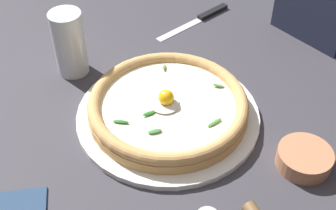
{
  "coord_description": "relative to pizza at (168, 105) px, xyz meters",
  "views": [
    {
      "loc": [
        -0.58,
        0.26,
        0.6
      ],
      "look_at": [
        -0.04,
        -0.02,
        0.03
      ],
      "focal_mm": 47.89,
      "sensor_mm": 36.0,
      "label": 1
    }
  ],
  "objects": [
    {
      "name": "drinking_glass",
      "position": [
        0.22,
        0.11,
        0.03
      ],
      "size": [
        0.07,
        0.07,
        0.14
      ],
      "color": "silver",
      "rests_on": "ground"
    },
    {
      "name": "side_bowl",
      "position": [
        -0.21,
        -0.15,
        -0.02
      ],
      "size": [
        0.09,
        0.09,
        0.03
      ],
      "primitive_type": "cylinder",
      "color": "#B97954",
      "rests_on": "ground"
    },
    {
      "name": "table_knife",
      "position": [
        0.27,
        -0.24,
        -0.03
      ],
      "size": [
        0.07,
        0.22,
        0.01
      ],
      "color": "silver",
      "rests_on": "ground"
    },
    {
      "name": "pizza_plate",
      "position": [
        -0.0,
        -0.0,
        -0.02
      ],
      "size": [
        0.35,
        0.35,
        0.01
      ],
      "primitive_type": "cylinder",
      "color": "white",
      "rests_on": "ground"
    },
    {
      "name": "pizza",
      "position": [
        0.0,
        0.0,
        0.0
      ],
      "size": [
        0.3,
        0.3,
        0.05
      ],
      "color": "tan",
      "rests_on": "pizza_plate"
    },
    {
      "name": "ground_plane",
      "position": [
        0.04,
        0.02,
        -0.05
      ],
      "size": [
        2.4,
        2.4,
        0.03
      ],
      "primitive_type": "cube",
      "color": "#38363E",
      "rests_on": "ground"
    }
  ]
}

